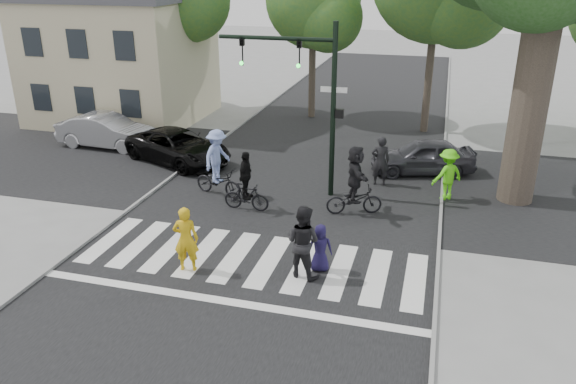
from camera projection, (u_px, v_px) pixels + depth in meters
name	position (u px, v px, depth m)	size (l,w,h in m)	color
ground	(240.00, 277.00, 14.87)	(120.00, 120.00, 0.00)	gray
road_stem	(289.00, 204.00, 19.33)	(10.00, 70.00, 0.01)	black
road_cross	(310.00, 175.00, 22.00)	(70.00, 10.00, 0.01)	black
curb_left	(157.00, 188.00, 20.56)	(0.10, 70.00, 0.10)	gray
curb_right	(440.00, 219.00, 18.07)	(0.10, 70.00, 0.10)	gray
crosswalk	(248.00, 264.00, 15.46)	(10.00, 3.85, 0.01)	silver
traffic_signal	(309.00, 85.00, 18.83)	(4.45, 0.29, 6.00)	black
bg_tree_2	(317.00, 5.00, 27.93)	(5.04, 4.80, 8.40)	brown
house	(120.00, 45.00, 28.73)	(8.40, 8.10, 8.82)	beige
pedestrian_woman	(186.00, 239.00, 14.88)	(0.67, 0.44, 1.84)	gold
pedestrian_child	(320.00, 248.00, 14.95)	(0.65, 0.42, 1.34)	#171136
pedestrian_adult	(303.00, 242.00, 14.57)	(0.98, 0.76, 2.01)	black
cyclist_left	(218.00, 167.00, 19.72)	(2.01, 1.38, 2.41)	black
cyclist_mid	(246.00, 187.00, 18.59)	(1.57, 0.95, 2.04)	black
cyclist_right	(355.00, 184.00, 18.24)	(1.95, 1.80, 2.33)	black
car_suv	(178.00, 147.00, 23.19)	(2.22, 4.82, 1.34)	black
car_silver	(107.00, 131.00, 25.07)	(1.57, 4.49, 1.48)	#A6A6AA
car_grey	(423.00, 156.00, 21.99)	(1.61, 4.00, 1.36)	#34343A
bystander_hivis	(448.00, 174.00, 19.43)	(1.18, 0.68, 1.83)	#54DF14
bystander_dark	(380.00, 161.00, 20.70)	(0.68, 0.45, 1.88)	black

